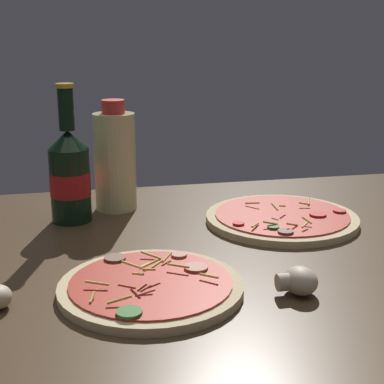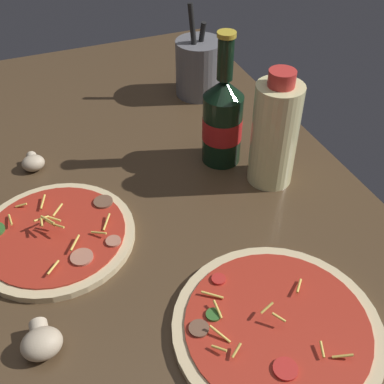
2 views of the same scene
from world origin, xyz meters
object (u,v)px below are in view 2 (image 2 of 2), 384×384
(pizza_far, at_px, (277,328))
(utensil_crock, at_px, (199,67))
(pizza_near, at_px, (56,236))
(mushroom_left, at_px, (33,162))
(oil_bottle, at_px, (275,133))
(beer_bottle, at_px, (223,119))
(mushroom_right, at_px, (41,342))

(pizza_far, relative_size, utensil_crock, 1.32)
(pizza_near, height_order, mushroom_left, pizza_near)
(pizza_near, xyz_separation_m, pizza_far, (0.29, 0.25, 0.00))
(pizza_near, distance_m, mushroom_left, 0.21)
(mushroom_left, height_order, utensil_crock, utensil_crock)
(oil_bottle, xyz_separation_m, utensil_crock, (-0.35, 0.00, -0.04))
(oil_bottle, distance_m, mushroom_left, 0.46)
(pizza_far, bearing_deg, mushroom_left, -152.52)
(pizza_near, bearing_deg, utensil_crock, 131.94)
(beer_bottle, distance_m, mushroom_right, 0.50)
(oil_bottle, bearing_deg, utensil_crock, 179.92)
(oil_bottle, height_order, mushroom_right, oil_bottle)
(pizza_near, distance_m, mushroom_right, 0.21)
(pizza_near, bearing_deg, beer_bottle, 106.47)
(pizza_near, xyz_separation_m, oil_bottle, (-0.01, 0.40, 0.09))
(beer_bottle, relative_size, utensil_crock, 1.19)
(pizza_near, bearing_deg, pizza_far, 40.99)
(pizza_near, relative_size, mushroom_left, 5.71)
(oil_bottle, relative_size, mushroom_left, 4.86)
(mushroom_left, bearing_deg, oil_bottle, 64.54)
(beer_bottle, distance_m, oil_bottle, 0.11)
(pizza_near, xyz_separation_m, beer_bottle, (-0.10, 0.34, 0.08))
(pizza_near, xyz_separation_m, mushroom_left, (-0.21, -0.01, 0.01))
(oil_bottle, distance_m, utensil_crock, 0.35)
(pizza_near, height_order, utensil_crock, utensil_crock)
(beer_bottle, bearing_deg, mushroom_left, -106.64)
(pizza_far, distance_m, mushroom_left, 0.56)
(pizza_near, distance_m, beer_bottle, 0.37)
(pizza_near, relative_size, pizza_far, 0.90)
(pizza_near, relative_size, utensil_crock, 1.19)
(oil_bottle, relative_size, mushroom_right, 3.86)
(pizza_far, relative_size, beer_bottle, 1.11)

